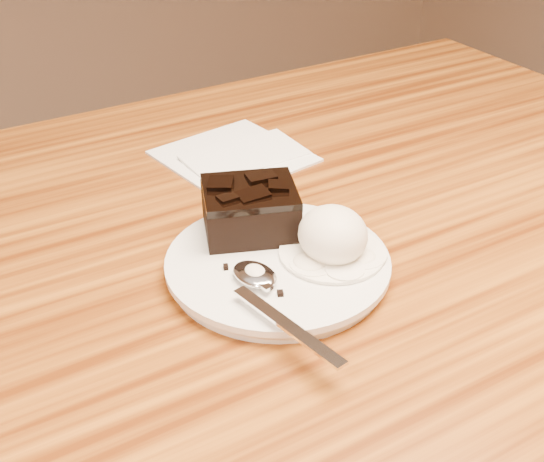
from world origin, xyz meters
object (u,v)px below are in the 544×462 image
ice_cream_scoop (333,235)px  napkin (234,155)px  plate (278,266)px  brownie (250,212)px  spoon (255,276)px

ice_cream_scoop → napkin: (0.03, 0.25, -0.03)m
plate → brownie: size_ratio=2.37×
ice_cream_scoop → spoon: size_ratio=0.36×
spoon → napkin: (0.11, 0.25, -0.02)m
brownie → ice_cream_scoop: 0.08m
ice_cream_scoop → napkin: 0.25m
plate → ice_cream_scoop: size_ratio=3.11×
ice_cream_scoop → spoon: (-0.08, 0.00, -0.02)m
brownie → napkin: (0.07, 0.17, -0.03)m
ice_cream_scoop → brownie: bearing=120.2°
spoon → plate: bearing=19.1°
ice_cream_scoop → napkin: bearing=82.7°
plate → napkin: 0.24m
plate → napkin: (0.08, 0.23, -0.01)m
brownie → napkin: bearing=67.0°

